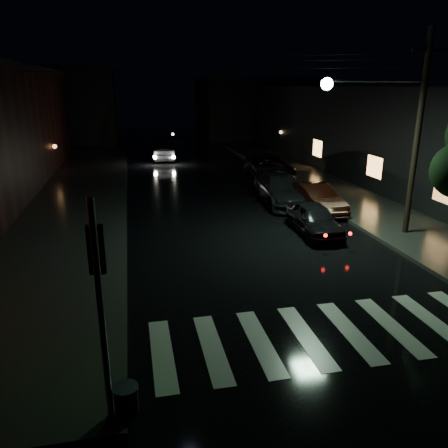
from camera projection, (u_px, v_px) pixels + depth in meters
ground at (216, 360)px, 10.05m from camera, size 120.00×120.00×0.00m
sidewalk_left at (66, 209)px, 22.08m from camera, size 6.00×44.00×0.15m
sidewalk_right at (340, 194)px, 25.07m from camera, size 4.00×44.00×0.15m
building_right at (413, 133)px, 29.31m from camera, size 10.00×40.00×6.00m
building_far_left at (51, 105)px, 48.80m from camera, size 14.00×10.00×8.00m
building_far_right at (257, 107)px, 53.73m from camera, size 14.00×10.00×7.00m
crosswalk at (328, 334)px, 11.11m from camera, size 9.00×3.00×0.01m
signal_pole_corner at (114, 349)px, 7.80m from camera, size 0.68×0.61×4.20m
utility_pole at (404, 124)px, 16.94m from camera, size 4.92×0.44×8.00m
parked_car_a at (314, 219)px, 18.43m from camera, size 1.70×3.91×1.31m
parked_car_b at (315, 198)px, 21.66m from camera, size 1.83×4.34×1.39m
parked_car_c at (281, 189)px, 23.26m from camera, size 2.43×5.50×1.57m
parked_car_d at (269, 167)px, 29.60m from camera, size 2.96×5.81×1.57m
oncoming_car at (166, 150)px, 37.06m from camera, size 2.27×4.99×1.59m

